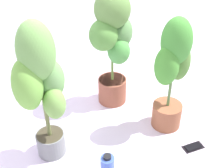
% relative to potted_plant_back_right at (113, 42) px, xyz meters
% --- Properties ---
extents(ground_plane, '(8.00, 8.00, 0.00)m').
position_rel_potted_plant_back_right_xyz_m(ground_plane, '(-0.35, -0.34, -0.53)').
color(ground_plane, silver).
rests_on(ground_plane, ground).
extents(potted_plant_back_right, '(0.41, 0.33, 0.91)m').
position_rel_potted_plant_back_right_xyz_m(potted_plant_back_right, '(0.00, 0.00, 0.00)').
color(potted_plant_back_right, brown).
rests_on(potted_plant_back_right, ground).
extents(potted_plant_back_left, '(0.35, 0.30, 0.93)m').
position_rel_potted_plant_back_right_xyz_m(potted_plant_back_left, '(-0.70, 0.05, 0.02)').
color(potted_plant_back_left, slate).
rests_on(potted_plant_back_left, ground).
extents(potted_plant_front_right, '(0.33, 0.25, 0.84)m').
position_rel_potted_plant_back_right_xyz_m(potted_plant_front_right, '(-0.05, -0.48, -0.06)').
color(potted_plant_front_right, '#965536').
rests_on(potted_plant_front_right, ground).
extents(cell_phone, '(0.16, 0.14, 0.01)m').
position_rel_potted_plant_back_right_xyz_m(cell_phone, '(-0.17, -0.74, -0.52)').
color(cell_phone, black).
rests_on(cell_phone, ground).
extents(nutrient_bottle, '(0.08, 0.08, 0.20)m').
position_rel_potted_plant_back_right_xyz_m(nutrient_bottle, '(-0.69, -0.38, -0.43)').
color(nutrient_bottle, '#4160C2').
rests_on(nutrient_bottle, ground).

